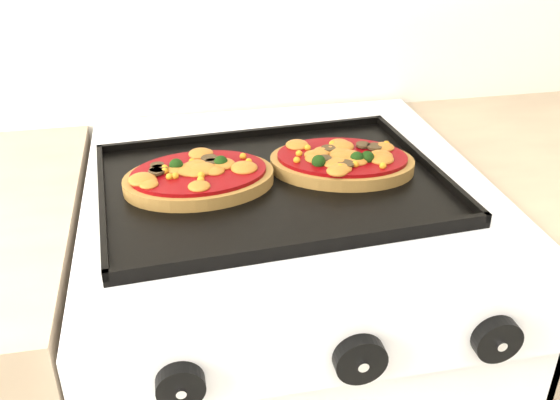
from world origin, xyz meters
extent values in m
cube|color=white|center=(0.01, 1.70, 0.46)|extent=(0.60, 0.60, 0.91)
cube|color=white|center=(0.01, 1.39, 0.85)|extent=(0.60, 0.02, 0.09)
cylinder|color=black|center=(-0.17, 1.37, 0.85)|extent=(0.05, 0.02, 0.05)
cylinder|color=black|center=(0.02, 1.37, 0.85)|extent=(0.06, 0.02, 0.06)
cylinder|color=black|center=(0.18, 1.37, 0.85)|extent=(0.06, 0.02, 0.06)
cube|color=black|center=(-0.02, 1.67, 0.92)|extent=(0.51, 0.39, 0.02)
camera|label=1|loc=(-0.16, 0.89, 1.34)|focal=40.00mm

